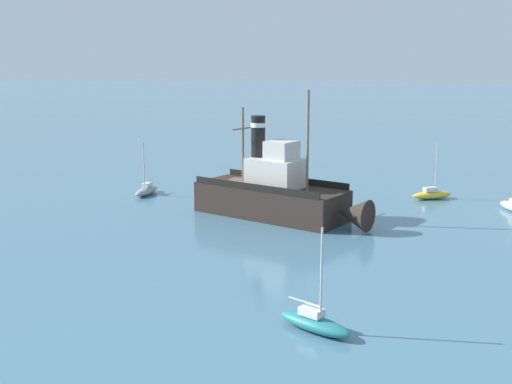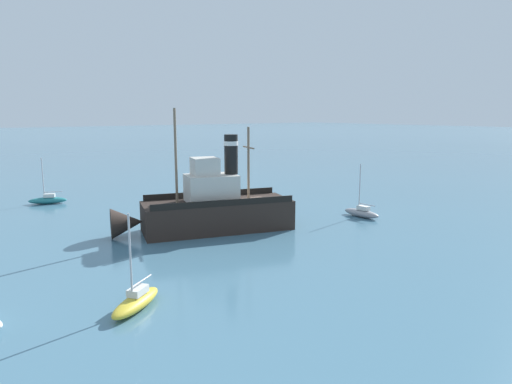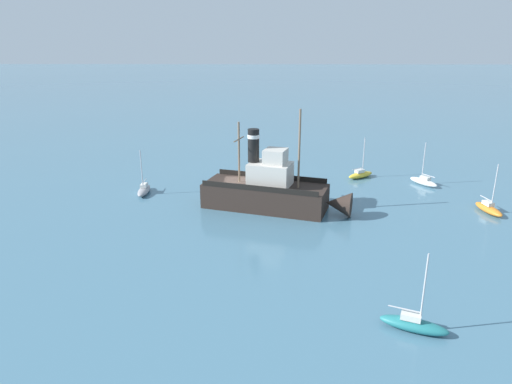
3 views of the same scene
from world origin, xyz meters
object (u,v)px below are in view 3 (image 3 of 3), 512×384
sailboat_grey (144,190)px  sailboat_orange (489,208)px  sailboat_white (424,181)px  sailboat_teal (414,324)px  old_tugboat (271,191)px  sailboat_yellow (360,174)px

sailboat_grey → sailboat_orange: (5.18, 34.67, 0.00)m
sailboat_white → sailboat_orange: bearing=20.3°
sailboat_teal → sailboat_white: 29.69m
sailboat_grey → sailboat_white: size_ratio=1.00×
sailboat_teal → sailboat_orange: 23.19m
sailboat_teal → sailboat_grey: bearing=-138.4°
old_tugboat → sailboat_grey: old_tugboat is taller
sailboat_teal → sailboat_white: same height
old_tugboat → sailboat_yellow: (-10.79, 10.98, -1.40)m
sailboat_white → sailboat_grey: bearing=-83.2°
sailboat_teal → sailboat_white: (-28.01, 9.82, 0.00)m
sailboat_yellow → sailboat_white: bearing=67.7°
sailboat_grey → sailboat_teal: 32.48m
sailboat_white → sailboat_yellow: bearing=-112.3°
sailboat_teal → sailboat_orange: bearing=145.6°
sailboat_yellow → sailboat_grey: size_ratio=1.00×
sailboat_yellow → sailboat_orange: size_ratio=1.00×
sailboat_teal → sailboat_white: bearing=160.7°
sailboat_white → sailboat_orange: same height
sailboat_yellow → sailboat_white: (2.75, 6.69, 0.00)m
old_tugboat → sailboat_yellow: 15.45m
old_tugboat → sailboat_yellow: size_ratio=3.01×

